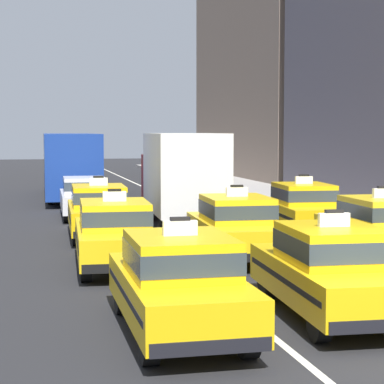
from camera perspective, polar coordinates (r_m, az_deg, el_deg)
The scene contains 13 objects.
lane_stripe_left_center at distance 30.55m, azimuth -5.57°, elevation -1.58°, with size 0.14×80.00×0.01m, color silver.
lane_stripe_center_right at distance 31.13m, azimuth 0.28°, elevation -1.44°, with size 0.14×80.00×0.01m, color silver.
sidewalk_curb at distance 28.35m, azimuth 13.76°, elevation -2.04°, with size 4.00×90.00×0.15m, color #9E9993.
taxi_left_nearest at distance 12.19m, azimuth -1.02°, elevation -6.94°, with size 1.86×4.58×1.96m.
taxi_left_second at distance 18.03m, azimuth -6.00°, elevation -3.16°, with size 2.04×4.65×1.96m.
taxi_left_third at distance 23.25m, azimuth -7.23°, elevation -1.40°, with size 1.99×4.63×1.96m.
sedan_left_fourth at distance 28.75m, azimuth -8.31°, elevation -0.31°, with size 1.89×4.35×1.58m.
bus_left_fifth at distance 37.50m, azimuth -9.43°, elevation 2.32°, with size 2.81×11.26×3.22m.
taxi_center_nearest at distance 13.52m, azimuth 10.69°, elevation -5.86°, with size 2.05×4.65×1.96m.
taxi_center_second at distance 19.28m, azimuth 3.40°, elevation -2.63°, with size 2.02×4.64×1.96m.
box_truck_center_third at distance 26.32m, azimuth -0.87°, elevation 1.31°, with size 2.60×7.08×3.27m.
taxi_right_second at distance 19.48m, azimuth 14.37°, elevation -2.70°, with size 1.87×4.58×1.96m.
taxi_right_third at distance 24.11m, azimuth 8.53°, elevation -1.20°, with size 2.14×4.68×1.96m.
Camera 1 is at (-5.55, -10.11, 3.34)m, focal length 69.10 mm.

